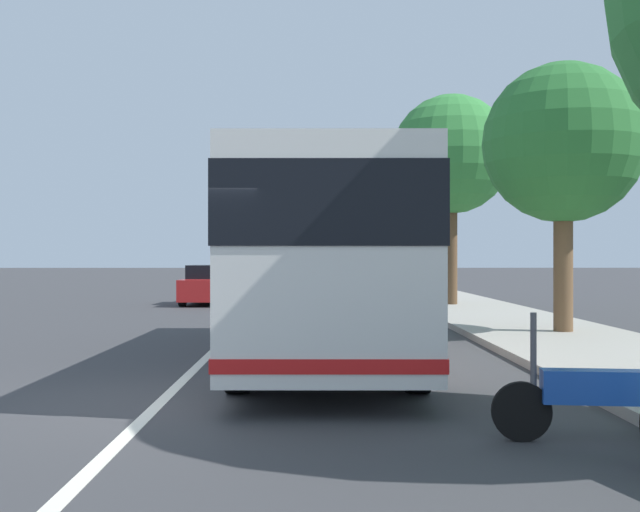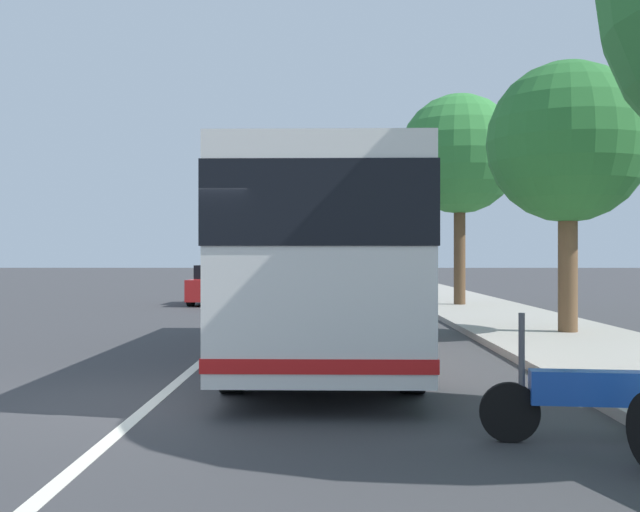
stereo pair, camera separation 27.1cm
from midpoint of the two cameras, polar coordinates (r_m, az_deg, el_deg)
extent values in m
plane|color=#38383A|center=(9.71, -11.37, -10.55)|extent=(220.00, 220.00, 0.00)
cube|color=#9E998E|center=(20.07, 15.13, -4.89)|extent=(110.00, 3.60, 0.14)
cube|color=silver|center=(19.53, -5.33, -5.23)|extent=(110.00, 0.16, 0.01)
cube|color=silver|center=(13.35, 1.03, -0.16)|extent=(10.29, 2.68, 2.79)
cube|color=black|center=(13.36, 1.03, 2.45)|extent=(10.33, 2.72, 0.93)
cube|color=red|center=(13.40, 1.03, -5.05)|extent=(10.32, 2.71, 0.16)
cylinder|color=black|center=(16.72, -2.92, -4.39)|extent=(1.00, 0.31, 1.00)
cylinder|color=black|center=(16.71, 5.08, -4.40)|extent=(1.00, 0.31, 1.00)
cylinder|color=black|center=(10.22, -5.64, -7.19)|extent=(1.00, 0.31, 1.00)
cylinder|color=black|center=(10.21, 7.54, -7.20)|extent=(1.00, 0.31, 1.00)
cylinder|color=black|center=(7.78, 14.77, -11.06)|extent=(0.15, 0.58, 0.57)
cube|color=#1947A5|center=(7.86, 20.22, -9.09)|extent=(0.37, 1.14, 0.32)
cylinder|color=#4C4C51|center=(7.70, 15.60, -6.65)|extent=(0.06, 0.06, 0.70)
cube|color=black|center=(51.09, -4.33, -1.41)|extent=(4.01, 1.80, 0.71)
cube|color=black|center=(51.24, -4.31, -0.70)|extent=(2.11, 1.64, 0.56)
cylinder|color=black|center=(49.71, -3.55, -1.70)|extent=(0.64, 0.23, 0.64)
cylinder|color=black|center=(49.86, -5.38, -1.69)|extent=(0.64, 0.23, 0.64)
cylinder|color=black|center=(52.34, -3.32, -1.62)|extent=(0.64, 0.23, 0.64)
cylinder|color=black|center=(52.48, -5.06, -1.61)|extent=(0.64, 0.23, 0.64)
cube|color=red|center=(28.99, -7.08, -2.42)|extent=(4.04, 1.96, 0.77)
cube|color=black|center=(29.15, -7.01, -1.16)|extent=(2.06, 1.74, 0.50)
cylinder|color=black|center=(27.57, -5.85, -3.05)|extent=(0.65, 0.25, 0.64)
cylinder|color=black|center=(27.87, -9.21, -3.01)|extent=(0.65, 0.25, 0.64)
cylinder|color=black|center=(30.16, -5.11, -2.79)|extent=(0.65, 0.25, 0.64)
cylinder|color=black|center=(30.43, -8.19, -2.76)|extent=(0.65, 0.25, 0.64)
cube|color=gold|center=(38.57, 1.23, -1.84)|extent=(4.30, 1.97, 0.75)
cube|color=black|center=(38.64, 1.23, -0.94)|extent=(2.09, 1.77, 0.45)
cylinder|color=black|center=(39.96, -0.07, -2.11)|extent=(0.64, 0.23, 0.64)
cylinder|color=black|center=(40.02, 2.39, -2.11)|extent=(0.64, 0.23, 0.64)
cylinder|color=black|center=(37.15, -0.02, -2.27)|extent=(0.64, 0.23, 0.64)
cylinder|color=black|center=(37.21, 2.63, -2.26)|extent=(0.64, 0.23, 0.64)
cube|color=gold|center=(59.83, 0.57, -1.19)|extent=(4.20, 2.02, 0.75)
cube|color=black|center=(59.81, 0.57, -0.61)|extent=(2.28, 1.79, 0.48)
cylinder|color=black|center=(61.23, -0.16, -1.38)|extent=(0.65, 0.25, 0.64)
cylinder|color=black|center=(61.16, 1.41, -1.39)|extent=(0.65, 0.25, 0.64)
cylinder|color=black|center=(58.51, -0.31, -1.45)|extent=(0.65, 0.25, 0.64)
cylinder|color=black|center=(58.44, 1.34, -1.45)|extent=(0.65, 0.25, 0.64)
cylinder|color=brown|center=(17.66, 18.18, -0.58)|extent=(0.42, 0.42, 3.21)
sphere|color=#286B2D|center=(17.84, 18.18, 7.98)|extent=(3.49, 3.49, 3.49)
cylinder|color=brown|center=(26.83, 10.51, 0.51)|extent=(0.39, 0.39, 4.05)
sphere|color=#337F38|center=(27.05, 10.51, 7.40)|extent=(4.07, 4.07, 4.07)
camera|label=1|loc=(0.14, -89.43, 0.00)|focal=43.51mm
camera|label=2|loc=(0.14, 90.57, 0.00)|focal=43.51mm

